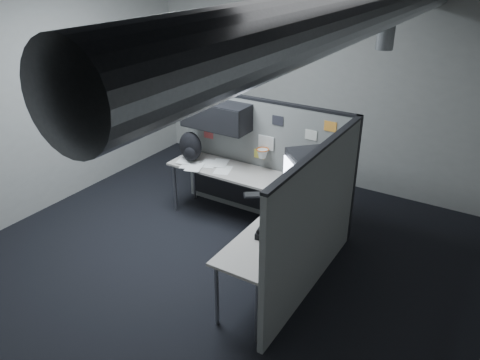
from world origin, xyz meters
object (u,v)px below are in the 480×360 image
Objects in this scene: monitor at (309,173)px; phone at (267,232)px; desk at (257,197)px; keyboard at (262,195)px; backpack at (190,147)px.

monitor is 1.05m from phone.
keyboard reaches higher than desk.
keyboard is 1.63× the size of phone.
backpack is at bearing 168.35° from desk.
keyboard is 1.05× the size of backpack.
desk is 5.48× the size of keyboard.
monitor is at bearing -17.01° from backpack.
desk is at bearing -26.16° from backpack.
backpack is (-1.32, 0.41, 0.18)m from keyboard.
monitor reaches higher than keyboard.
monitor is at bearing 47.20° from keyboard.
phone is (0.45, -0.69, 0.02)m from keyboard.
keyboard is at bearing -142.69° from monitor.
phone is at bearing -47.36° from keyboard.
desk is 5.76× the size of backpack.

